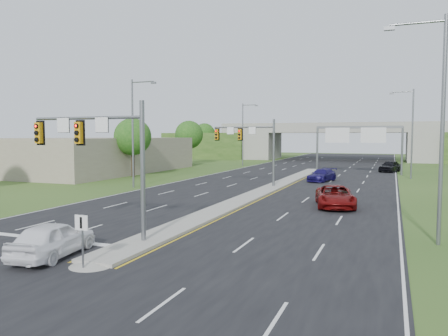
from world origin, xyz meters
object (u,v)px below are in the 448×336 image
at_px(car_far_b, 322,175).
at_px(car_far_c, 390,166).
at_px(keep_right_sign, 82,232).
at_px(sign_gantry, 357,136).
at_px(signal_mast_far, 252,141).
at_px(overpass, 338,144).
at_px(car_far_a, 335,196).
at_px(signal_mast_near, 103,147).
at_px(car_white, 53,239).

xyz_separation_m(car_far_b, car_far_c, (7.30, 17.06, 0.11)).
xyz_separation_m(keep_right_sign, sign_gantry, (6.68, 49.45, 3.72)).
height_order(signal_mast_far, car_far_c, signal_mast_far).
height_order(overpass, car_far_c, overpass).
relative_size(signal_mast_far, sign_gantry, 0.60).
bearing_deg(car_far_b, sign_gantry, 90.25).
bearing_deg(signal_mast_far, overpass, 87.65).
height_order(signal_mast_far, overpass, overpass).
bearing_deg(sign_gantry, car_far_b, -104.05).
bearing_deg(car_far_a, car_far_b, 89.66).
relative_size(signal_mast_near, car_far_c, 1.42).
bearing_deg(car_far_c, car_far_a, -76.79).
bearing_deg(car_far_b, overpass, 108.79).
bearing_deg(signal_mast_far, car_far_b, 53.52).
bearing_deg(car_far_b, car_far_a, -64.24).
bearing_deg(car_far_b, keep_right_sign, -81.33).
distance_m(signal_mast_far, keep_right_sign, 29.71).
xyz_separation_m(sign_gantry, overpass, (-6.68, 35.08, -1.69)).
height_order(sign_gantry, overpass, overpass).
xyz_separation_m(car_white, car_far_a, (9.84, 18.18, 0.01)).
relative_size(signal_mast_near, overpass, 0.09).
relative_size(sign_gantry, overpass, 0.14).
distance_m(sign_gantry, car_white, 49.45).
relative_size(overpass, car_far_b, 15.97).
bearing_deg(keep_right_sign, sign_gantry, 82.30).
bearing_deg(car_far_a, keep_right_sign, -122.87).
relative_size(signal_mast_near, car_far_b, 1.40).
distance_m(signal_mast_near, signal_mast_far, 25.00).
bearing_deg(keep_right_sign, overpass, 90.00).
height_order(car_far_a, car_far_c, car_far_c).
xyz_separation_m(car_white, car_far_c, (13.43, 53.53, 0.05)).
relative_size(signal_mast_far, car_far_a, 1.22).
distance_m(keep_right_sign, car_far_a, 20.62).
bearing_deg(keep_right_sign, car_far_c, 78.61).
distance_m(sign_gantry, car_far_b, 13.09).
distance_m(sign_gantry, car_far_a, 30.55).
relative_size(overpass, car_far_a, 13.94).
distance_m(sign_gantry, car_far_c, 8.01).
relative_size(overpass, car_white, 17.30).
bearing_deg(car_far_c, overpass, 129.19).
height_order(signal_mast_near, keep_right_sign, signal_mast_near).
relative_size(signal_mast_near, car_white, 1.51).
relative_size(overpass, car_far_c, 16.27).
height_order(signal_mast_near, sign_gantry, signal_mast_near).
bearing_deg(signal_mast_far, car_far_a, -46.60).
bearing_deg(signal_mast_near, sign_gantry, 78.75).
relative_size(sign_gantry, car_far_c, 2.36).
distance_m(overpass, car_far_a, 65.77).
height_order(signal_mast_near, car_far_a, signal_mast_near).
bearing_deg(overpass, signal_mast_near, -91.62).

